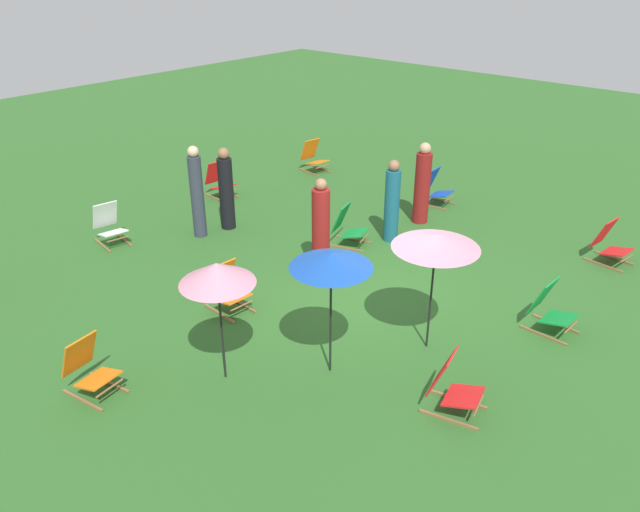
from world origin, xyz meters
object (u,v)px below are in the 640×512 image
object	(u,v)px
person_1	(226,190)
person_0	(197,193)
deckchair_10	(109,226)
deckchair_11	(452,386)
umbrella_2	(217,274)
deckchair_5	(435,188)
deckchair_1	(348,227)
umbrella_1	(436,241)
person_3	(321,230)
deckchair_8	(313,157)
deckchair_0	(550,309)
deckchair_7	(89,369)
person_2	(422,185)
deckchair_3	(610,244)
deckchair_2	(219,181)
deckchair_4	(227,289)
umbrella_0	(331,260)
person_4	(392,203)

from	to	relation	value
person_1	person_0	bearing A→B (deg)	147.10
deckchair_10	deckchair_11	distance (m)	7.68
umbrella_2	deckchair_11	bearing A→B (deg)	-61.78
deckchair_5	deckchair_1	bearing A→B (deg)	172.31
umbrella_1	person_3	xyz separation A→B (m)	(0.71, 2.70, -0.88)
deckchair_1	deckchair_8	bearing A→B (deg)	33.71
deckchair_10	deckchair_1	bearing A→B (deg)	-40.18
deckchair_0	deckchair_7	distance (m)	6.71
umbrella_1	person_3	bearing A→B (deg)	75.25
deckchair_8	person_2	xyz separation A→B (m)	(-1.01, -3.95, 0.45)
deckchair_1	deckchair_3	bearing A→B (deg)	-74.29
deckchair_7	person_1	xyz separation A→B (m)	(4.77, 2.69, 0.46)
deckchair_1	deckchair_7	bearing A→B (deg)	166.50
deckchair_2	umbrella_2	bearing A→B (deg)	-124.95
person_0	deckchair_4	bearing A→B (deg)	-143.74
deckchair_5	person_0	world-z (taller)	person_0
person_0	deckchair_1	bearing A→B (deg)	-79.96
deckchair_2	umbrella_0	size ratio (longest dim) A/B	0.45
deckchair_3	umbrella_1	distance (m)	4.88
umbrella_2	person_4	world-z (taller)	umbrella_2
umbrella_0	person_4	world-z (taller)	umbrella_0
umbrella_1	person_4	bearing A→B (deg)	43.59
deckchair_1	person_1	size ratio (longest dim) A/B	0.50
deckchair_0	person_0	xyz separation A→B (m)	(-1.29, 6.78, 0.55)
deckchair_0	person_1	world-z (taller)	person_1
deckchair_10	umbrella_1	distance (m)	6.92
deckchair_10	person_0	size ratio (longest dim) A/B	0.44
deckchair_11	person_3	bearing A→B (deg)	51.80
deckchair_4	umbrella_0	world-z (taller)	umbrella_0
umbrella_0	deckchair_1	bearing A→B (deg)	35.43
person_2	person_3	distance (m)	3.16
deckchair_8	person_3	size ratio (longest dim) A/B	0.46
deckchair_3	umbrella_0	world-z (taller)	umbrella_0
deckchair_7	person_4	world-z (taller)	person_4
deckchair_11	deckchair_1	bearing A→B (deg)	40.71
deckchair_0	person_4	world-z (taller)	person_4
person_1	deckchair_10	bearing A→B (deg)	127.55
deckchair_2	deckchair_11	world-z (taller)	same
deckchair_1	person_0	xyz separation A→B (m)	(-1.65, 2.53, 0.55)
deckchair_11	deckchair_5	bearing A→B (deg)	20.03
umbrella_1	person_4	world-z (taller)	umbrella_1
deckchair_0	deckchair_8	bearing A→B (deg)	69.39
deckchair_1	deckchair_7	world-z (taller)	same
deckchair_10	person_2	xyz separation A→B (m)	(4.94, -4.08, 0.45)
deckchair_5	person_4	bearing A→B (deg)	-175.62
deckchair_8	deckchair_10	distance (m)	5.95
deckchair_3	person_1	bearing A→B (deg)	126.48
deckchair_3	umbrella_1	size ratio (longest dim) A/B	0.45
umbrella_2	person_3	bearing A→B (deg)	17.55
deckchair_4	umbrella_1	bearing A→B (deg)	-64.24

